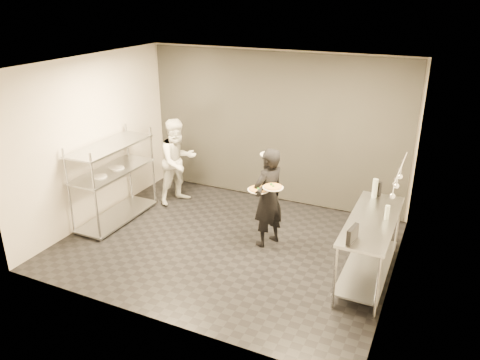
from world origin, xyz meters
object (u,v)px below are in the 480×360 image
at_px(waiter, 268,198).
at_px(pizza_plate_far, 273,187).
at_px(bottle_clear, 387,212).
at_px(bottle_dark, 379,189).
at_px(chef, 178,161).
at_px(pizza_plate_near, 259,189).
at_px(bottle_green, 375,188).
at_px(prep_counter, 370,238).
at_px(pos_monitor, 352,234).
at_px(pass_rack, 114,178).
at_px(salad_plate, 270,153).

distance_m(waiter, pizza_plate_far, 0.37).
relative_size(bottle_clear, bottle_dark, 0.92).
xyz_separation_m(waiter, chef, (-2.11, 0.79, 0.01)).
xyz_separation_m(bottle_clear, bottle_dark, (-0.22, 0.73, 0.01)).
height_order(pizza_plate_near, pizza_plate_far, pizza_plate_far).
height_order(chef, bottle_clear, chef).
distance_m(waiter, bottle_clear, 1.81).
bearing_deg(chef, bottle_dark, -71.21).
distance_m(pizza_plate_far, bottle_green, 1.49).
bearing_deg(waiter, prep_counter, 103.54).
distance_m(waiter, pos_monitor, 1.83).
bearing_deg(pizza_plate_far, bottle_clear, -1.54).
height_order(waiter, pizza_plate_far, waiter).
bearing_deg(prep_counter, waiter, 169.27).
relative_size(prep_counter, bottle_dark, 8.36).
relative_size(waiter, pizza_plate_far, 5.18).
bearing_deg(bottle_clear, pizza_plate_far, 178.46).
relative_size(chef, pos_monitor, 5.89).
relative_size(chef, pizza_plate_near, 4.94).
bearing_deg(bottle_clear, prep_counter, -157.66).
bearing_deg(pizza_plate_far, bottle_green, 24.49).
distance_m(pass_rack, pos_monitor, 4.28).
bearing_deg(bottle_clear, waiter, 172.36).
xyz_separation_m(salad_plate, bottle_clear, (1.90, -0.59, -0.37)).
distance_m(pizza_plate_near, bottle_dark, 1.78).
bearing_deg(pizza_plate_near, pizza_plate_far, 4.50).
distance_m(chef, bottle_clear, 4.03).
relative_size(chef, bottle_clear, 8.07).
relative_size(waiter, bottle_clear, 7.98).
relative_size(salad_plate, bottle_clear, 1.57).
xyz_separation_m(chef, salad_plate, (1.99, -0.45, 0.58)).
height_order(pass_rack, prep_counter, pass_rack).
bearing_deg(bottle_green, waiter, -164.30).
relative_size(waiter, bottle_green, 5.62).
bearing_deg(waiter, bottle_green, 129.96).
xyz_separation_m(chef, pizza_plate_near, (2.04, -1.01, 0.20)).
xyz_separation_m(waiter, bottle_green, (1.50, 0.42, 0.27)).
xyz_separation_m(chef, bottle_clear, (3.89, -1.03, 0.22)).
xyz_separation_m(pos_monitor, bottle_dark, (0.06, 1.52, 0.01)).
distance_m(salad_plate, bottle_clear, 2.02).
distance_m(chef, pos_monitor, 4.05).
bearing_deg(pos_monitor, pizza_plate_near, 161.59).
bearing_deg(chef, bottle_clear, -81.39).
bearing_deg(pizza_plate_far, pass_rack, -177.72).
bearing_deg(salad_plate, pos_monitor, -40.32).
height_order(salad_plate, bottle_clear, salad_plate).
relative_size(chef, salad_plate, 5.15).
relative_size(pizza_plate_near, pizza_plate_far, 1.06).
bearing_deg(pos_monitor, bottle_clear, 79.14).
relative_size(pizza_plate_near, bottle_clear, 1.63).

